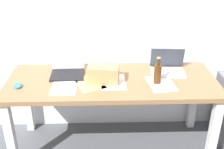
# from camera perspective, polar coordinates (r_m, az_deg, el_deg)

# --- Properties ---
(ground_plane) EXTENTS (8.00, 8.00, 0.00)m
(ground_plane) POSITION_cam_1_polar(r_m,az_deg,el_deg) (2.88, 0.00, -14.12)
(ground_plane) COLOR #515459
(back_wall) EXTENTS (5.20, 0.08, 2.60)m
(back_wall) POSITION_cam_1_polar(r_m,az_deg,el_deg) (2.66, -0.27, 14.01)
(back_wall) COLOR white
(back_wall) RESTS_ON ground
(desk) EXTENTS (1.84, 0.70, 0.73)m
(desk) POSITION_cam_1_polar(r_m,az_deg,el_deg) (2.51, 0.00, -2.99)
(desk) COLOR olive
(desk) RESTS_ON ground
(laptop_left) EXTENTS (0.30, 0.25, 0.21)m
(laptop_left) POSITION_cam_1_polar(r_m,az_deg,el_deg) (2.58, -9.02, 0.91)
(laptop_left) COLOR black
(laptop_left) RESTS_ON desk
(laptop_right) EXTENTS (0.32, 0.25, 0.21)m
(laptop_right) POSITION_cam_1_polar(r_m,az_deg,el_deg) (2.64, 11.22, 1.47)
(laptop_right) COLOR silver
(laptop_right) RESTS_ON desk
(beer_bottle) EXTENTS (0.06, 0.06, 0.24)m
(beer_bottle) POSITION_cam_1_polar(r_m,az_deg,el_deg) (2.40, 9.26, 0.23)
(beer_bottle) COLOR #47280F
(beer_bottle) RESTS_ON desk
(computer_mouse) EXTENTS (0.10, 0.12, 0.03)m
(computer_mouse) POSITION_cam_1_polar(r_m,az_deg,el_deg) (2.47, -18.67, -2.05)
(computer_mouse) COLOR #338CC6
(computer_mouse) RESTS_ON desk
(cardboard_box) EXTENTS (0.28, 0.19, 0.15)m
(cardboard_box) POSITION_cam_1_polar(r_m,az_deg,el_deg) (2.40, -1.78, 0.11)
(cardboard_box) COLOR tan
(cardboard_box) RESTS_ON desk
(paper_sheet_center) EXTENTS (0.21, 0.30, 0.00)m
(paper_sheet_center) POSITION_cam_1_polar(r_m,az_deg,el_deg) (2.43, 0.27, -1.49)
(paper_sheet_center) COLOR white
(paper_sheet_center) RESTS_ON desk
(paper_sheet_front_right) EXTENTS (0.25, 0.32, 0.00)m
(paper_sheet_front_right) POSITION_cam_1_polar(r_m,az_deg,el_deg) (2.44, 9.94, -1.81)
(paper_sheet_front_right) COLOR white
(paper_sheet_front_right) RESTS_ON desk
(paper_yellow_folder) EXTENTS (0.31, 0.35, 0.00)m
(paper_yellow_folder) POSITION_cam_1_polar(r_m,az_deg,el_deg) (2.42, -4.63, -1.69)
(paper_yellow_folder) COLOR #F4E06B
(paper_yellow_folder) RESTS_ON desk
(paper_sheet_front_left) EXTENTS (0.21, 0.30, 0.00)m
(paper_sheet_front_left) POSITION_cam_1_polar(r_m,az_deg,el_deg) (2.39, -9.69, -2.40)
(paper_sheet_front_left) COLOR white
(paper_sheet_front_left) RESTS_ON desk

